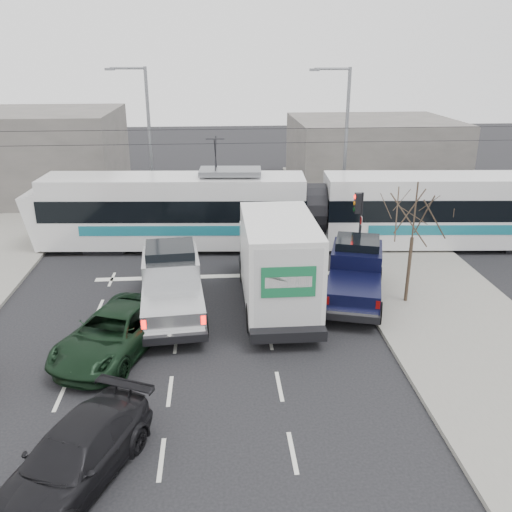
{
  "coord_description": "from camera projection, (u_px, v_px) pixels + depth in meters",
  "views": [
    {
      "loc": [
        -0.12,
        -17.29,
        9.83
      ],
      "look_at": [
        1.48,
        3.8,
        1.8
      ],
      "focal_mm": 38.0,
      "sensor_mm": 36.0,
      "label": 1
    }
  ],
  "objects": [
    {
      "name": "tram",
      "position": [
        313.0,
        210.0,
        28.31
      ],
      "size": [
        28.16,
        4.69,
        5.72
      ],
      "rotation": [
        0.0,
        0.0,
        -0.07
      ],
      "color": "silver",
      "rests_on": "ground"
    },
    {
      "name": "traffic_signal",
      "position": [
        359.0,
        214.0,
        25.16
      ],
      "size": [
        0.44,
        0.44,
        3.6
      ],
      "color": "black",
      "rests_on": "ground"
    },
    {
      "name": "catenary",
      "position": [
        218.0,
        176.0,
        27.56
      ],
      "size": [
        60.0,
        0.2,
        7.0
      ],
      "color": "black",
      "rests_on": "ground"
    },
    {
      "name": "street_lamp_near",
      "position": [
        343.0,
        138.0,
        31.37
      ],
      "size": [
        2.38,
        0.25,
        9.0
      ],
      "color": "slate",
      "rests_on": "ground"
    },
    {
      "name": "navy_pickup",
      "position": [
        355.0,
        272.0,
        22.58
      ],
      "size": [
        3.6,
        6.07,
        2.41
      ],
      "rotation": [
        0.0,
        0.0,
        -0.28
      ],
      "color": "black",
      "rests_on": "ground"
    },
    {
      "name": "street_lamp_far",
      "position": [
        146.0,
        135.0,
        32.43
      ],
      "size": [
        2.38,
        0.25,
        9.0
      ],
      "color": "slate",
      "rests_on": "ground"
    },
    {
      "name": "building_left",
      "position": [
        17.0,
        155.0,
        38.08
      ],
      "size": [
        14.0,
        10.0,
        6.0
      ],
      "primitive_type": "cube",
      "color": "slate",
      "rests_on": "ground"
    },
    {
      "name": "silver_pickup",
      "position": [
        172.0,
        282.0,
        21.61
      ],
      "size": [
        2.87,
        6.86,
        2.43
      ],
      "rotation": [
        0.0,
        0.0,
        0.09
      ],
      "color": "black",
      "rests_on": "ground"
    },
    {
      "name": "green_car",
      "position": [
        114.0,
        332.0,
        18.63
      ],
      "size": [
        4.28,
        5.98,
        1.51
      ],
      "primitive_type": "imported",
      "rotation": [
        0.0,
        0.0,
        -0.36
      ],
      "color": "black",
      "rests_on": "ground"
    },
    {
      "name": "bare_tree",
      "position": [
        414.0,
        216.0,
        21.14
      ],
      "size": [
        2.4,
        2.4,
        5.0
      ],
      "color": "#47382B",
      "rests_on": "ground"
    },
    {
      "name": "rails",
      "position": [
        220.0,
        247.0,
        28.94
      ],
      "size": [
        60.0,
        1.6,
        0.03
      ],
      "primitive_type": "cube",
      "color": "#33302D",
      "rests_on": "ground"
    },
    {
      "name": "dark_car",
      "position": [
        74.0,
        458.0,
        12.94
      ],
      "size": [
        3.86,
        5.35,
        1.44
      ],
      "primitive_type": "imported",
      "rotation": [
        0.0,
        0.0,
        -0.42
      ],
      "color": "black",
      "rests_on": "ground"
    },
    {
      "name": "sidewalk_right",
      "position": [
        464.0,
        330.0,
        20.23
      ],
      "size": [
        6.0,
        60.0,
        0.15
      ],
      "primitive_type": "cube",
      "color": "gray",
      "rests_on": "ground"
    },
    {
      "name": "ground",
      "position": [
        223.0,
        340.0,
        19.62
      ],
      "size": [
        120.0,
        120.0,
        0.0
      ],
      "primitive_type": "plane",
      "color": "black",
      "rests_on": "ground"
    },
    {
      "name": "box_truck",
      "position": [
        277.0,
        262.0,
        21.6
      ],
      "size": [
        2.72,
        7.81,
        3.9
      ],
      "rotation": [
        0.0,
        0.0,
        0.01
      ],
      "color": "black",
      "rests_on": "ground"
    },
    {
      "name": "building_right",
      "position": [
        371.0,
        152.0,
        41.95
      ],
      "size": [
        12.0,
        10.0,
        5.0
      ],
      "primitive_type": "cube",
      "color": "slate",
      "rests_on": "ground"
    }
  ]
}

